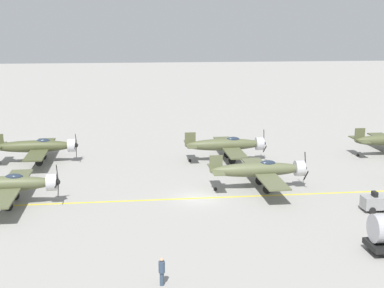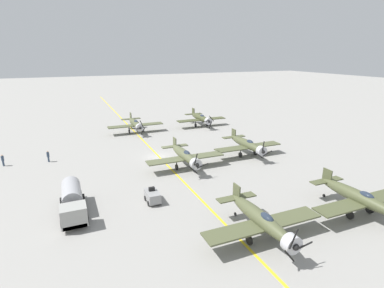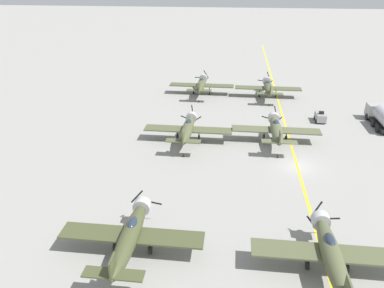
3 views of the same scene
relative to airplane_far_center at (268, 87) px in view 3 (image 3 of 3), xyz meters
name	(u,v)px [view 3 (image 3 of 3)]	position (x,y,z in m)	size (l,w,h in m)	color
ground_plane	(297,166)	(1.86, -26.18, -2.01)	(400.00, 400.00, 0.00)	gray
taxiway_stripe	(297,166)	(1.86, -26.18, -2.01)	(0.30, 160.00, 0.01)	yellow
airplane_far_center	(268,87)	(0.00, 0.00, 0.00)	(12.00, 9.98, 3.71)	#4F5436
airplane_mid_left	(188,128)	(-12.16, -20.90, 0.00)	(12.00, 9.98, 3.80)	#505537
airplane_near_center	(331,253)	(1.76, -43.95, 0.00)	(12.00, 9.98, 3.69)	#525738
airplane_near_left	(130,235)	(-14.00, -43.64, 0.00)	(12.00, 9.98, 3.65)	#454A2B
airplane_far_left	(201,84)	(-12.28, 0.50, 0.00)	(12.00, 9.98, 3.65)	#4C5132
airplane_mid_center	(276,129)	(-0.27, -19.76, 0.00)	(12.00, 9.98, 3.76)	#575D3E
fuel_tanker	(382,117)	(16.06, -11.82, -0.50)	(2.68, 8.00, 2.98)	black
tow_tractor	(320,117)	(7.36, -11.08, -1.22)	(1.57, 2.60, 1.79)	gray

